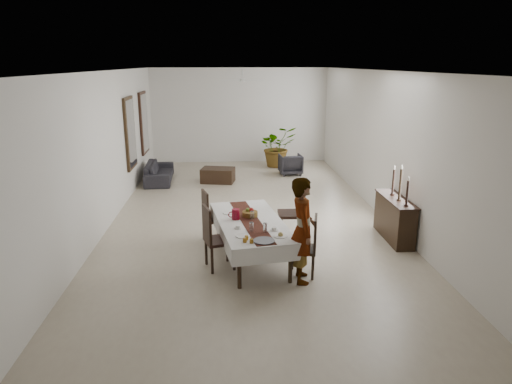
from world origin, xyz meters
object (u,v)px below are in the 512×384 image
Objects in this scene: red_pitcher at (236,214)px; woman at (303,230)px; dining_table_top at (250,223)px; sideboard_body at (394,219)px; sofa at (159,172)px.

red_pitcher is 0.11× the size of woman.
dining_table_top is 1.31× the size of woman.
red_pitcher is at bearing 47.23° from woman.
red_pitcher is 3.21m from sideboard_body.
red_pitcher reaches higher than sideboard_body.
red_pitcher is 5.98m from sofa.
sideboard_body is 7.18m from sofa.
sideboard_body reaches higher than dining_table_top.
dining_table_top reaches higher than sofa.
dining_table_top is at bearing -21.64° from red_pitcher.
sideboard_body is (2.87, 0.75, -0.27)m from dining_table_top.
woman reaches higher than dining_table_top.
woman is 0.91× the size of sofa.
red_pitcher is at bearing -168.31° from sideboard_body.
woman is at bearing -142.09° from sideboard_body.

